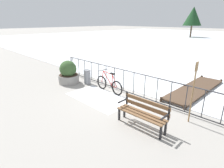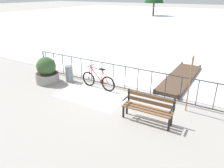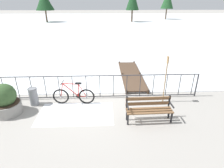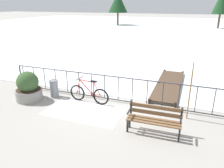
{
  "view_description": "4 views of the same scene",
  "coord_description": "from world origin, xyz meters",
  "px_view_note": "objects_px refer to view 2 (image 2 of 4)",
  "views": [
    {
      "loc": [
        4.89,
        -5.88,
        3.12
      ],
      "look_at": [
        -0.24,
        -0.78,
        0.6
      ],
      "focal_mm": 29.36,
      "sensor_mm": 36.0,
      "label": 1
    },
    {
      "loc": [
        4.16,
        -7.47,
        3.82
      ],
      "look_at": [
        0.09,
        -0.73,
        0.5
      ],
      "focal_mm": 34.76,
      "sensor_mm": 36.0,
      "label": 2
    },
    {
      "loc": [
        0.5,
        -7.17,
        3.91
      ],
      "look_at": [
        0.78,
        -0.53,
        0.9
      ],
      "focal_mm": 29.7,
      "sensor_mm": 36.0,
      "label": 3
    },
    {
      "loc": [
        2.86,
        -7.56,
        3.72
      ],
      "look_at": [
        -0.06,
        0.24,
        0.64
      ],
      "focal_mm": 35.11,
      "sensor_mm": 36.0,
      "label": 4
    }
  ],
  "objects_px": {
    "trash_bin": "(69,74)",
    "oar_upright": "(190,81)",
    "bicycle_near_railing": "(98,81)",
    "park_bench": "(148,106)",
    "planter_with_shrub": "(47,71)"
  },
  "relations": [
    {
      "from": "bicycle_near_railing",
      "to": "park_bench",
      "type": "relative_size",
      "value": 1.06
    },
    {
      "from": "bicycle_near_railing",
      "to": "trash_bin",
      "type": "bearing_deg",
      "value": -179.77
    },
    {
      "from": "bicycle_near_railing",
      "to": "trash_bin",
      "type": "distance_m",
      "value": 1.61
    },
    {
      "from": "oar_upright",
      "to": "park_bench",
      "type": "bearing_deg",
      "value": -125.78
    },
    {
      "from": "park_bench",
      "to": "planter_with_shrub",
      "type": "relative_size",
      "value": 1.35
    },
    {
      "from": "trash_bin",
      "to": "oar_upright",
      "type": "distance_m",
      "value": 5.37
    },
    {
      "from": "park_bench",
      "to": "trash_bin",
      "type": "xyz_separation_m",
      "value": [
        -4.41,
        1.25,
        -0.14
      ]
    },
    {
      "from": "bicycle_near_railing",
      "to": "oar_upright",
      "type": "bearing_deg",
      "value": 0.12
    },
    {
      "from": "bicycle_near_railing",
      "to": "park_bench",
      "type": "bearing_deg",
      "value": -24.25
    },
    {
      "from": "planter_with_shrub",
      "to": "bicycle_near_railing",
      "type": "bearing_deg",
      "value": 14.12
    },
    {
      "from": "planter_with_shrub",
      "to": "oar_upright",
      "type": "xyz_separation_m",
      "value": [
        6.12,
        0.62,
        0.61
      ]
    },
    {
      "from": "oar_upright",
      "to": "bicycle_near_railing",
      "type": "bearing_deg",
      "value": -179.88
    },
    {
      "from": "trash_bin",
      "to": "oar_upright",
      "type": "bearing_deg",
      "value": 0.16
    },
    {
      "from": "trash_bin",
      "to": "oar_upright",
      "type": "height_order",
      "value": "oar_upright"
    },
    {
      "from": "planter_with_shrub",
      "to": "oar_upright",
      "type": "distance_m",
      "value": 6.18
    }
  ]
}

